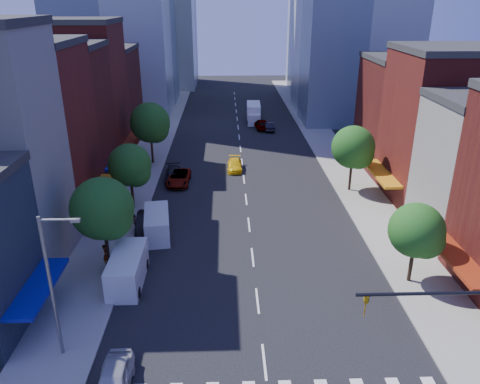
% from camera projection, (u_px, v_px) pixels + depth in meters
% --- Properties ---
extents(ground, '(220.00, 220.00, 0.00)m').
position_uv_depth(ground, '(264.00, 362.00, 27.43)').
color(ground, black).
rests_on(ground, ground).
extents(sidewalk_left, '(5.00, 120.00, 0.15)m').
position_uv_depth(sidewalk_left, '(150.00, 154.00, 63.95)').
color(sidewalk_left, gray).
rests_on(sidewalk_left, ground).
extents(sidewalk_right, '(5.00, 120.00, 0.15)m').
position_uv_depth(sidewalk_right, '(331.00, 152.00, 64.70)').
color(sidewalk_right, gray).
rests_on(sidewalk_right, ground).
extents(bldg_left_2, '(12.00, 9.00, 16.00)m').
position_uv_depth(bldg_left_2, '(19.00, 137.00, 42.66)').
color(bldg_left_2, maroon).
rests_on(bldg_left_2, ground).
extents(bldg_left_3, '(12.00, 8.00, 15.00)m').
position_uv_depth(bldg_left_3, '(51.00, 120.00, 50.69)').
color(bldg_left_3, '#4F1313').
rests_on(bldg_left_3, ground).
extents(bldg_left_4, '(12.00, 9.00, 17.00)m').
position_uv_depth(bldg_left_4, '(73.00, 96.00, 58.16)').
color(bldg_left_4, maroon).
rests_on(bldg_left_4, ground).
extents(bldg_left_5, '(12.00, 10.00, 13.00)m').
position_uv_depth(bldg_left_5, '(95.00, 97.00, 67.69)').
color(bldg_left_5, '#4F1313').
rests_on(bldg_left_5, ground).
extents(bldg_right_2, '(12.00, 10.00, 15.00)m').
position_uv_depth(bldg_right_2, '(453.00, 129.00, 47.33)').
color(bldg_right_2, maroon).
rests_on(bldg_right_2, ground).
extents(bldg_right_3, '(12.00, 10.00, 13.00)m').
position_uv_depth(bldg_right_3, '(415.00, 116.00, 56.95)').
color(bldg_right_3, '#4F1313').
rests_on(bldg_right_3, ground).
extents(streetlight, '(2.25, 0.25, 9.00)m').
position_uv_depth(streetlight, '(53.00, 279.00, 25.98)').
color(streetlight, slate).
rests_on(streetlight, sidewalk_left).
extents(tree_left_near, '(4.80, 4.80, 7.30)m').
position_uv_depth(tree_left_near, '(104.00, 211.00, 35.31)').
color(tree_left_near, black).
rests_on(tree_left_near, sidewalk_left).
extents(tree_left_mid, '(4.20, 4.20, 6.65)m').
position_uv_depth(tree_left_mid, '(131.00, 167.00, 45.59)').
color(tree_left_mid, black).
rests_on(tree_left_mid, sidewalk_left).
extents(tree_left_far, '(5.00, 5.00, 7.75)m').
position_uv_depth(tree_left_far, '(151.00, 124.00, 58.25)').
color(tree_left_far, black).
rests_on(tree_left_far, sidewalk_left).
extents(tree_right_near, '(4.00, 4.00, 6.20)m').
position_uv_depth(tree_right_near, '(419.00, 233.00, 33.49)').
color(tree_right_near, black).
rests_on(tree_right_near, sidewalk_right).
extents(tree_right_far, '(4.60, 4.60, 7.20)m').
position_uv_depth(tree_right_far, '(355.00, 149.00, 49.84)').
color(tree_right_far, black).
rests_on(tree_right_far, sidewalk_right).
extents(parked_car_front, '(1.87, 4.48, 1.52)m').
position_uv_depth(parked_car_front, '(114.00, 381.00, 25.04)').
color(parked_car_front, '#A9A9AE').
rests_on(parked_car_front, ground).
extents(parked_car_second, '(1.87, 4.66, 1.51)m').
position_uv_depth(parked_car_second, '(146.00, 222.00, 42.77)').
color(parked_car_second, black).
rests_on(parked_car_second, ground).
extents(parked_car_third, '(2.58, 5.30, 1.45)m').
position_uv_depth(parked_car_third, '(179.00, 178.00, 53.53)').
color(parked_car_third, '#999999').
rests_on(parked_car_third, ground).
extents(parked_car_rear, '(2.28, 4.88, 1.38)m').
position_uv_depth(parked_car_rear, '(173.00, 174.00, 54.60)').
color(parked_car_rear, black).
rests_on(parked_car_rear, ground).
extents(cargo_van_near, '(2.31, 5.62, 2.39)m').
position_uv_depth(cargo_van_near, '(127.00, 270.00, 34.47)').
color(cargo_van_near, silver).
rests_on(cargo_van_near, ground).
extents(cargo_van_far, '(2.81, 5.53, 2.26)m').
position_uv_depth(cargo_van_far, '(157.00, 225.00, 41.53)').
color(cargo_van_far, silver).
rests_on(cargo_van_far, ground).
extents(taxi, '(1.87, 4.41, 1.27)m').
position_uv_depth(taxi, '(235.00, 165.00, 57.92)').
color(taxi, yellow).
rests_on(taxi, ground).
extents(traffic_car_oncoming, '(1.47, 4.17, 1.37)m').
position_uv_depth(traffic_car_oncoming, '(269.00, 126.00, 75.17)').
color(traffic_car_oncoming, black).
rests_on(traffic_car_oncoming, ground).
extents(traffic_car_far, '(2.56, 5.00, 1.63)m').
position_uv_depth(traffic_car_far, '(261.00, 124.00, 75.97)').
color(traffic_car_far, '#999999').
rests_on(traffic_car_far, ground).
extents(box_truck, '(2.54, 7.53, 3.00)m').
position_uv_depth(box_truck, '(254.00, 113.00, 80.35)').
color(box_truck, silver).
rests_on(box_truck, ground).
extents(pedestrian_near, '(0.51, 0.71, 1.81)m').
position_uv_depth(pedestrian_near, '(106.00, 255.00, 36.79)').
color(pedestrian_near, '#999999').
rests_on(pedestrian_near, sidewalk_left).
extents(pedestrian_far, '(0.60, 0.76, 1.55)m').
position_uv_depth(pedestrian_far, '(134.00, 222.00, 42.41)').
color(pedestrian_far, '#999999').
rests_on(pedestrian_far, sidewalk_left).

